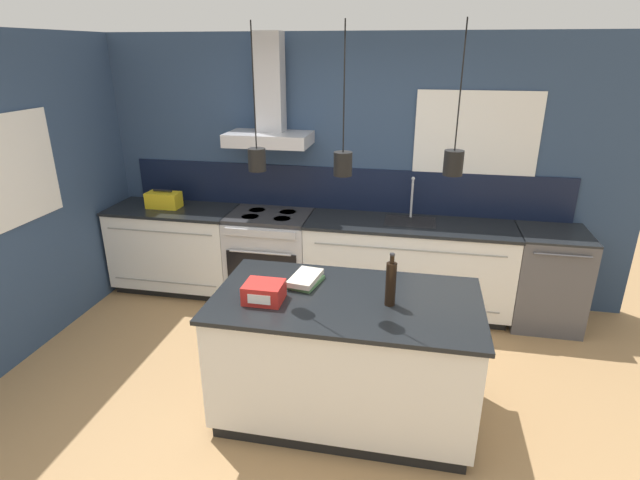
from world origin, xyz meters
The scene contains 12 objects.
ground_plane centered at (0.00, 0.00, 0.00)m, with size 16.00×16.00×0.00m, color #A87F51.
wall_back centered at (-0.03, 2.00, 1.36)m, with size 5.60×2.09×2.60m.
wall_left centered at (-2.43, 0.70, 1.30)m, with size 0.08×3.80×2.60m.
counter_run_left centered at (-1.72, 1.69, 0.46)m, with size 1.29×0.64×0.91m.
counter_run_sink centered at (0.70, 1.69, 0.46)m, with size 1.97×0.64×1.31m.
oven_range centered at (-0.68, 1.69, 0.46)m, with size 0.81×0.66×0.91m.
dishwasher centered at (1.99, 1.69, 0.46)m, with size 0.62×0.65×0.91m.
kitchen_island centered at (0.34, 0.08, 0.46)m, with size 1.77×0.97×0.91m.
bottle_on_island centered at (0.62, 0.04, 1.06)m, with size 0.07×0.07×0.36m.
book_stack centered at (0.02, 0.23, 0.94)m, with size 0.26×0.32×0.06m.
red_supply_box centered at (-0.18, -0.07, 0.97)m, with size 0.25×0.21×0.12m.
yellow_toolbox centered at (-1.81, 1.69, 0.99)m, with size 0.34×0.18×0.19m.
Camera 1 is at (0.74, -2.84, 2.45)m, focal length 28.00 mm.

